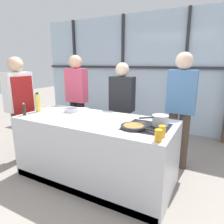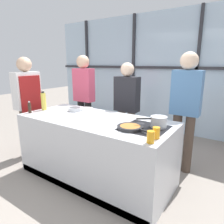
% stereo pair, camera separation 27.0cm
% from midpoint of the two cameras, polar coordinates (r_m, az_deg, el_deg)
% --- Properties ---
extents(ground_plane, '(18.00, 18.00, 0.00)m').
position_cam_midpoint_polar(ground_plane, '(3.13, -7.37, -18.02)').
color(ground_plane, gray).
extents(back_window_wall, '(6.40, 0.10, 2.80)m').
position_cam_midpoint_polar(back_window_wall, '(5.01, 9.81, 10.90)').
color(back_window_wall, silver).
rests_on(back_window_wall, ground_plane).
extents(demo_island, '(2.19, 0.97, 0.90)m').
position_cam_midpoint_polar(demo_island, '(2.92, -7.64, -10.52)').
color(demo_island, silver).
rests_on(demo_island, ground_plane).
extents(chef, '(0.24, 0.45, 1.75)m').
position_cam_midpoint_polar(chef, '(3.72, -26.74, 2.23)').
color(chef, '#47382D').
rests_on(chef, ground_plane).
extents(spectator_far_left, '(0.42, 0.25, 1.79)m').
position_cam_midpoint_polar(spectator_far_left, '(4.03, -11.97, 4.86)').
color(spectator_far_left, black).
rests_on(spectator_far_left, ground_plane).
extents(spectator_center_left, '(0.43, 0.23, 1.65)m').
position_cam_midpoint_polar(spectator_center_left, '(3.50, 0.65, 2.24)').
color(spectator_center_left, '#47382D').
rests_on(spectator_center_left, ground_plane).
extents(spectator_center_right, '(0.42, 0.25, 1.80)m').
position_cam_midpoint_polar(spectator_center_right, '(3.16, 16.78, 2.30)').
color(spectator_center_right, '#47382D').
rests_on(spectator_center_right, ground_plane).
extents(frying_pan, '(0.54, 0.30, 0.04)m').
position_cam_midpoint_polar(frying_pan, '(2.34, 3.04, -4.26)').
color(frying_pan, '#232326').
rests_on(frying_pan, demo_island).
extents(saucepan, '(0.32, 0.27, 0.13)m').
position_cam_midpoint_polar(saucepan, '(2.47, 10.57, -2.32)').
color(saucepan, silver).
rests_on(saucepan, demo_island).
extents(white_plate, '(0.24, 0.24, 0.01)m').
position_cam_midpoint_polar(white_plate, '(3.32, -10.93, 0.73)').
color(white_plate, white).
rests_on(white_plate, demo_island).
extents(mixing_bowl, '(0.22, 0.22, 0.06)m').
position_cam_midpoint_polar(mixing_bowl, '(3.21, -13.94, 0.56)').
color(mixing_bowl, silver).
rests_on(mixing_bowl, demo_island).
extents(oil_bottle, '(0.08, 0.08, 0.30)m').
position_cam_midpoint_polar(oil_bottle, '(3.36, -22.62, 2.45)').
color(oil_bottle, '#E0CC4C').
rests_on(oil_bottle, demo_island).
extents(pepper_grinder, '(0.05, 0.05, 0.19)m').
position_cam_midpoint_polar(pepper_grinder, '(3.23, -26.07, 0.61)').
color(pepper_grinder, '#332319').
rests_on(pepper_grinder, demo_island).
extents(juice_glass_near, '(0.08, 0.08, 0.12)m').
position_cam_midpoint_polar(juice_glass_near, '(1.98, 9.32, -6.69)').
color(juice_glass_near, orange).
rests_on(juice_glass_near, demo_island).
extents(juice_glass_far, '(0.08, 0.08, 0.12)m').
position_cam_midpoint_polar(juice_glass_far, '(2.11, 10.56, -5.47)').
color(juice_glass_far, orange).
rests_on(juice_glass_far, demo_island).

